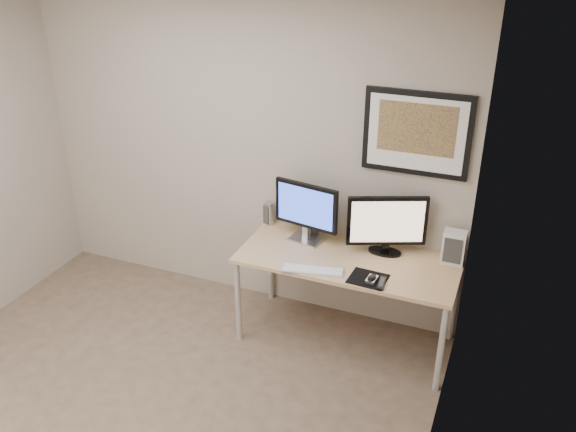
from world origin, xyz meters
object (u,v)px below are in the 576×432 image
at_px(desk, 348,265).
at_px(monitor_tv, 387,224).
at_px(monitor_large, 306,210).
at_px(speaker_left, 269,213).
at_px(speaker_right, 314,224).
at_px(keyboard, 313,270).
at_px(fan_unit, 454,247).
at_px(framed_art, 417,133).

xyz_separation_m(desk, monitor_tv, (0.23, 0.17, 0.31)).
distance_m(desk, monitor_large, 0.52).
height_order(speaker_left, speaker_right, speaker_left).
bearing_deg(keyboard, fan_unit, 17.88).
bearing_deg(speaker_right, monitor_tv, -28.74).
relative_size(desk, fan_unit, 6.54).
bearing_deg(desk, speaker_left, 159.37).
relative_size(desk, keyboard, 3.68).
height_order(monitor_tv, keyboard, monitor_tv).
height_order(framed_art, speaker_right, framed_art).
bearing_deg(framed_art, speaker_left, -177.48).
distance_m(monitor_large, keyboard, 0.52).
distance_m(speaker_left, fan_unit, 1.46).
distance_m(speaker_right, keyboard, 0.56).
bearing_deg(speaker_left, fan_unit, 19.01).
bearing_deg(keyboard, desk, 45.55).
bearing_deg(speaker_right, keyboard, -91.60).
xyz_separation_m(framed_art, speaker_left, (-1.10, -0.05, -0.80)).
bearing_deg(keyboard, monitor_tv, 36.01).
xyz_separation_m(speaker_right, keyboard, (0.18, -0.52, -0.08)).
bearing_deg(monitor_large, desk, -8.90).
bearing_deg(speaker_right, fan_unit, -22.20).
relative_size(speaker_right, keyboard, 0.40).
height_order(desk, monitor_large, monitor_large).
relative_size(monitor_tv, speaker_left, 2.91).
bearing_deg(monitor_tv, desk, -166.18).
distance_m(desk, fan_unit, 0.77).
xyz_separation_m(monitor_tv, speaker_left, (-0.98, 0.12, -0.15)).
bearing_deg(fan_unit, keyboard, -150.92).
bearing_deg(monitor_large, framed_art, 25.25).
relative_size(framed_art, speaker_right, 4.26).
xyz_separation_m(desk, speaker_left, (-0.75, 0.28, 0.16)).
height_order(monitor_large, monitor_tv, monitor_large).
bearing_deg(keyboard, speaker_right, 98.05).
bearing_deg(fan_unit, desk, -162.55).
distance_m(monitor_large, speaker_right, 0.21).
distance_m(framed_art, keyboard, 1.19).
bearing_deg(monitor_tv, framed_art, 30.85).
height_order(speaker_left, fan_unit, fan_unit).
relative_size(framed_art, keyboard, 1.72).
xyz_separation_m(speaker_left, speaker_right, (0.39, -0.03, -0.01)).
bearing_deg(monitor_tv, keyboard, -155.25).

